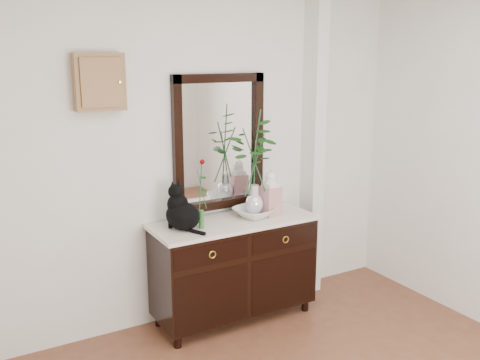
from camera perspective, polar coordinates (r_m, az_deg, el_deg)
wall_back at (r=4.31m, az=-3.47°, el=2.73°), size 3.60×0.04×2.70m
pilaster at (r=4.77m, az=7.80°, el=3.67°), size 0.12×0.20×2.70m
sideboard at (r=4.39m, az=-0.66°, el=-8.98°), size 1.33×0.52×0.82m
wall_mirror at (r=4.33m, az=-2.22°, el=3.99°), size 0.80×0.06×1.10m
key_cabinet at (r=3.90m, az=-14.76°, el=10.07°), size 0.35×0.10×0.40m
cat at (r=4.02m, az=-6.15°, el=-2.87°), size 0.35×0.38×0.35m
lotus_bowl at (r=4.34m, az=1.54°, el=-3.45°), size 0.38×0.38×0.08m
vase_branches at (r=4.24m, az=1.57°, el=1.90°), size 0.42×0.42×0.87m
bud_vase_rose at (r=4.01m, az=-4.21°, el=-1.44°), size 0.08×0.08×0.54m
ginger_jar at (r=4.36m, az=3.29°, el=-1.34°), size 0.15×0.15×0.38m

